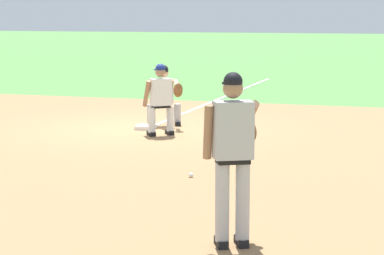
# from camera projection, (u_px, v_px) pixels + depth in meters

# --- Properties ---
(ground_plane) EXTENTS (160.00, 160.00, 0.00)m
(ground_plane) POSITION_uv_depth(u_px,v_px,m) (146.00, 129.00, 16.00)
(ground_plane) COLOR #518942
(infield_dirt_patch) EXTENTS (18.00, 18.00, 0.01)m
(infield_dirt_patch) POSITION_uv_depth(u_px,v_px,m) (174.00, 168.00, 11.96)
(infield_dirt_patch) COLOR #9E754C
(infield_dirt_patch) RESTS_ON ground
(foul_line_stripe) EXTENTS (13.05, 0.10, 0.00)m
(foul_line_stripe) POSITION_uv_depth(u_px,v_px,m) (224.00, 97.00, 22.15)
(foul_line_stripe) COLOR white
(foul_line_stripe) RESTS_ON ground
(first_base_bag) EXTENTS (0.38, 0.38, 0.09)m
(first_base_bag) POSITION_uv_depth(u_px,v_px,m) (146.00, 127.00, 15.99)
(first_base_bag) COLOR white
(first_base_bag) RESTS_ON ground
(baseball) EXTENTS (0.07, 0.07, 0.07)m
(baseball) POSITION_uv_depth(u_px,v_px,m) (191.00, 175.00, 11.30)
(baseball) COLOR white
(baseball) RESTS_ON ground
(pitcher) EXTENTS (0.83, 0.59, 1.86)m
(pitcher) POSITION_uv_depth(u_px,v_px,m) (233.00, 148.00, 7.81)
(pitcher) COLOR black
(pitcher) RESTS_ON ground
(first_baseman) EXTENTS (0.84, 0.98, 1.34)m
(first_baseman) POSITION_uv_depth(u_px,v_px,m) (165.00, 93.00, 16.34)
(first_baseman) COLOR black
(first_baseman) RESTS_ON ground
(baserunner) EXTENTS (0.66, 0.68, 1.46)m
(baserunner) POSITION_uv_depth(u_px,v_px,m) (161.00, 97.00, 15.07)
(baserunner) COLOR black
(baserunner) RESTS_ON ground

